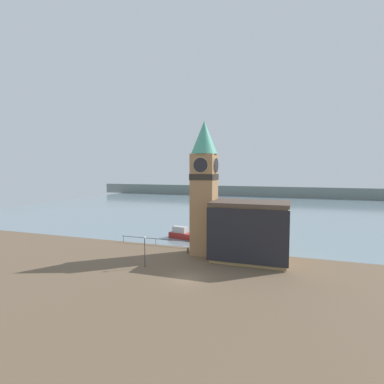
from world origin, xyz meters
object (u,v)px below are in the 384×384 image
object	(u,v)px
boat_near	(184,234)
pier_building	(250,231)
lamp_post	(145,246)
clock_tower	(204,184)
mooring_bollard_near	(188,250)

from	to	relation	value
boat_near	pier_building	bearing A→B (deg)	-21.82
boat_near	lamp_post	distance (m)	17.43
lamp_post	boat_near	bearing A→B (deg)	93.43
lamp_post	clock_tower	bearing A→B (deg)	57.87
clock_tower	pier_building	bearing A→B (deg)	-8.11
pier_building	boat_near	world-z (taller)	pier_building
boat_near	mooring_bollard_near	bearing A→B (deg)	-52.70
clock_tower	mooring_bollard_near	distance (m)	10.65
mooring_bollard_near	lamp_post	size ratio (longest dim) A/B	0.21
pier_building	lamp_post	size ratio (longest dim) A/B	2.61
clock_tower	lamp_post	xyz separation A→B (m)	(-5.54, -8.82, -7.90)
boat_near	mooring_bollard_near	world-z (taller)	boat_near
mooring_bollard_near	lamp_post	xyz separation A→B (m)	(-3.00, -8.45, 2.43)
boat_near	mooring_bollard_near	xyz separation A→B (m)	(4.03, -8.82, -0.35)
lamp_post	pier_building	bearing A→B (deg)	31.50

